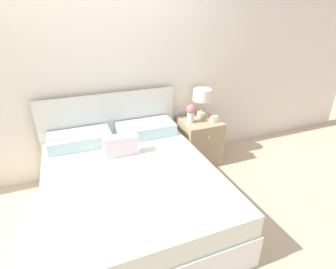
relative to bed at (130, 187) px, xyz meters
name	(u,v)px	position (x,y,z in m)	size (l,w,h in m)	color
ground_plane	(115,166)	(0.00, 0.90, -0.29)	(12.00, 12.00, 0.00)	#CCB28E
wall_back	(103,68)	(0.00, 0.97, 1.01)	(8.00, 0.06, 2.60)	silver
bed	(130,187)	(0.00, 0.00, 0.00)	(1.64, 1.94, 1.02)	white
nightstand	(199,141)	(1.13, 0.64, 0.01)	(0.50, 0.50, 0.59)	tan
table_lamp	(202,97)	(1.19, 0.74, 0.59)	(0.24, 0.24, 0.39)	beige
flower_vase	(191,112)	(0.99, 0.65, 0.44)	(0.12, 0.12, 0.24)	silver
alarm_clock	(215,119)	(1.28, 0.54, 0.34)	(0.09, 0.06, 0.08)	white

